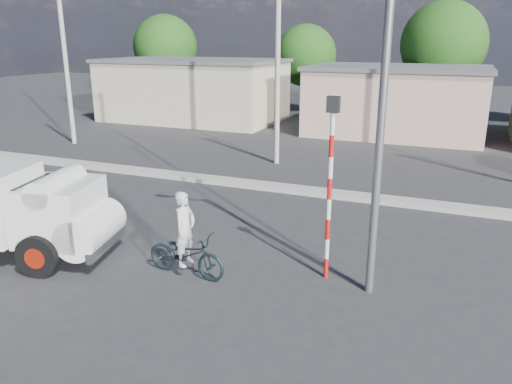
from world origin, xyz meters
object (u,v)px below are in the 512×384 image
at_px(traffic_pole, 330,174).
at_px(cyclist, 186,240).
at_px(bicycle, 186,254).
at_px(streetlight, 377,69).
at_px(truck, 3,209).

bearing_deg(traffic_pole, cyclist, -159.16).
height_order(cyclist, traffic_pole, traffic_pole).
xyz_separation_m(bicycle, streetlight, (4.11, 0.91, 4.40)).
bearing_deg(truck, cyclist, -4.79).
height_order(bicycle, streetlight, streetlight).
distance_m(bicycle, cyclist, 0.36).
bearing_deg(traffic_pole, truck, -166.09).
relative_size(bicycle, traffic_pole, 0.49).
distance_m(cyclist, streetlight, 5.84).
bearing_deg(cyclist, traffic_pole, -65.48).
bearing_deg(cyclist, streetlight, -73.87).
bearing_deg(bicycle, traffic_pole, -65.48).
bearing_deg(bicycle, streetlight, -73.87).
bearing_deg(cyclist, bicycle, -86.32).
xyz_separation_m(truck, cyclist, (4.96, 0.81, -0.40)).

